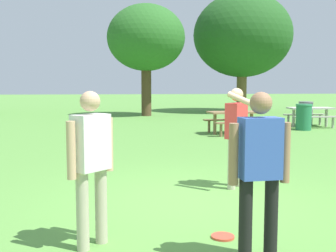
# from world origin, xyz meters

# --- Properties ---
(ground_plane) EXTENTS (120.00, 120.00, 0.00)m
(ground_plane) POSITION_xyz_m (0.00, 0.00, 0.00)
(ground_plane) COLOR #568E3D
(person_thrower) EXTENTS (0.45, 0.47, 1.64)m
(person_thrower) POSITION_xyz_m (-1.39, -1.60, 0.94)
(person_thrower) COLOR #B7AD93
(person_thrower) RESTS_ON ground
(person_catcher) EXTENTS (0.48, 0.84, 1.64)m
(person_catcher) POSITION_xyz_m (0.78, 0.69, 0.96)
(person_catcher) COLOR #B7AD93
(person_catcher) RESTS_ON ground
(person_bystander) EXTENTS (0.61, 0.25, 1.64)m
(person_bystander) POSITION_xyz_m (0.23, -2.15, 0.94)
(person_bystander) COLOR black
(person_bystander) RESTS_ON ground
(frisbee) EXTENTS (0.26, 0.26, 0.03)m
(frisbee) POSITION_xyz_m (0.04, -1.50, 0.01)
(frisbee) COLOR #E04733
(frisbee) RESTS_ON ground
(picnic_table_near) EXTENTS (1.87, 1.63, 0.77)m
(picnic_table_near) POSITION_xyz_m (2.64, 7.91, 0.56)
(picnic_table_near) COLOR olive
(picnic_table_near) RESTS_ON ground
(picnic_table_far) EXTENTS (1.75, 1.48, 0.77)m
(picnic_table_far) POSITION_xyz_m (6.27, 9.91, 0.56)
(picnic_table_far) COLOR #B2ADA3
(picnic_table_far) RESTS_ON ground
(trash_can_beside_table) EXTENTS (0.59, 0.59, 0.96)m
(trash_can_beside_table) POSITION_xyz_m (5.52, 8.81, 0.48)
(trash_can_beside_table) COLOR #237047
(trash_can_beside_table) RESTS_ON ground
(trash_can_further_along) EXTENTS (0.59, 0.59, 0.96)m
(trash_can_further_along) POSITION_xyz_m (6.47, 10.77, 0.48)
(trash_can_further_along) COLOR #515156
(trash_can_further_along) RESTS_ON ground
(tree_broad_center) EXTENTS (4.06, 4.06, 5.80)m
(tree_broad_center) POSITION_xyz_m (0.14, 16.22, 4.04)
(tree_broad_center) COLOR #4C3823
(tree_broad_center) RESTS_ON ground
(tree_far_right) EXTENTS (5.80, 5.80, 7.00)m
(tree_far_right) POSITION_xyz_m (5.97, 18.66, 4.52)
(tree_far_right) COLOR brown
(tree_far_right) RESTS_ON ground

